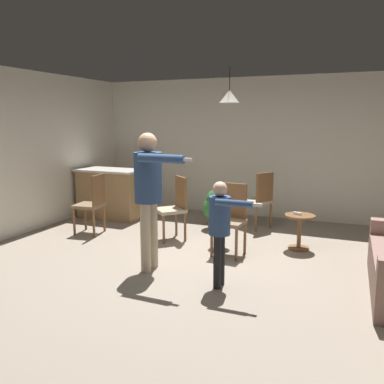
# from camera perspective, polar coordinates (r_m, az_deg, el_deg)

# --- Properties ---
(ground) EXTENTS (7.68, 7.68, 0.00)m
(ground) POSITION_cam_1_polar(r_m,az_deg,el_deg) (5.43, -0.68, -10.23)
(ground) COLOR gray
(wall_back) EXTENTS (6.40, 0.10, 2.70)m
(wall_back) POSITION_cam_1_polar(r_m,az_deg,el_deg) (8.15, 8.34, 6.16)
(wall_back) COLOR silver
(wall_back) RESTS_ON ground
(kitchen_counter) EXTENTS (1.26, 0.66, 0.95)m
(kitchen_counter) POSITION_cam_1_polar(r_m,az_deg,el_deg) (8.08, -11.29, -0.18)
(kitchen_counter) COLOR #99754C
(kitchen_counter) RESTS_ON ground
(side_table_by_couch) EXTENTS (0.44, 0.44, 0.52)m
(side_table_by_couch) POSITION_cam_1_polar(r_m,az_deg,el_deg) (6.19, 14.78, -4.84)
(side_table_by_couch) COLOR brown
(side_table_by_couch) RESTS_ON ground
(person_adult) EXTENTS (0.85, 0.52, 1.73)m
(person_adult) POSITION_cam_1_polar(r_m,az_deg,el_deg) (5.05, -5.99, 0.80)
(person_adult) COLOR tan
(person_adult) RESTS_ON ground
(person_child) EXTENTS (0.63, 0.35, 1.21)m
(person_child) POSITION_cam_1_polar(r_m,az_deg,el_deg) (4.57, 4.01, -4.25)
(person_child) COLOR black
(person_child) RESTS_ON ground
(dining_chair_by_counter) EXTENTS (0.58, 0.58, 1.00)m
(dining_chair_by_counter) POSITION_cam_1_polar(r_m,az_deg,el_deg) (7.18, 9.41, -0.83)
(dining_chair_by_counter) COLOR brown
(dining_chair_by_counter) RESTS_ON ground
(dining_chair_near_wall) EXTENTS (0.44, 0.44, 1.00)m
(dining_chair_near_wall) POSITION_cam_1_polar(r_m,az_deg,el_deg) (5.76, 5.44, -3.41)
(dining_chair_near_wall) COLOR brown
(dining_chair_near_wall) RESTS_ON ground
(dining_chair_centre_back) EXTENTS (0.47, 0.47, 1.00)m
(dining_chair_centre_back) POSITION_cam_1_polar(r_m,az_deg,el_deg) (6.97, -13.72, -1.31)
(dining_chair_centre_back) COLOR brown
(dining_chair_centre_back) RESTS_ON ground
(dining_chair_spare) EXTENTS (0.59, 0.59, 1.00)m
(dining_chair_spare) POSITION_cam_1_polar(r_m,az_deg,el_deg) (6.47, -2.48, -1.90)
(dining_chair_spare) COLOR brown
(dining_chair_spare) RESTS_ON ground
(potted_plant_corner) EXTENTS (0.45, 0.45, 0.69)m
(potted_plant_corner) POSITION_cam_1_polar(r_m,az_deg,el_deg) (7.13, 3.34, -2.14)
(potted_plant_corner) COLOR #4C4742
(potted_plant_corner) RESTS_ON ground
(spare_remote_on_table) EXTENTS (0.13, 0.09, 0.04)m
(spare_remote_on_table) POSITION_cam_1_polar(r_m,az_deg,el_deg) (6.14, 14.51, -2.91)
(spare_remote_on_table) COLOR white
(spare_remote_on_table) RESTS_ON side_table_by_couch
(ceiling_light_pendant) EXTENTS (0.32, 0.32, 0.55)m
(ceiling_light_pendant) POSITION_cam_1_polar(r_m,az_deg,el_deg) (6.65, 5.24, 13.17)
(ceiling_light_pendant) COLOR silver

